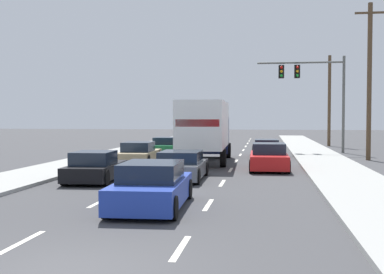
{
  "coord_description": "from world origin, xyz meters",
  "views": [
    {
      "loc": [
        3.37,
        -7.96,
        2.65
      ],
      "look_at": [
        0.14,
        14.31,
        1.74
      ],
      "focal_mm": 47.01,
      "sensor_mm": 36.0,
      "label": 1
    }
  ],
  "objects_px": {
    "car_green": "(167,147)",
    "car_tan": "(139,154)",
    "utility_pole_mid": "(369,80)",
    "car_maroon": "(266,149)",
    "car_black": "(95,168)",
    "utility_pole_far": "(329,99)",
    "traffic_signal_mast": "(308,81)",
    "car_red": "(269,158)",
    "car_gray": "(181,166)",
    "car_blue": "(152,187)",
    "box_truck": "(205,127)"
  },
  "relations": [
    {
      "from": "car_tan",
      "to": "utility_pole_mid",
      "type": "relative_size",
      "value": 0.47
    },
    {
      "from": "car_tan",
      "to": "car_blue",
      "type": "height_order",
      "value": "car_blue"
    },
    {
      "from": "car_green",
      "to": "car_blue",
      "type": "xyz_separation_m",
      "value": [
        3.35,
        -19.45,
        0.04
      ]
    },
    {
      "from": "utility_pole_mid",
      "to": "car_gray",
      "type": "bearing_deg",
      "value": -131.87
    },
    {
      "from": "car_green",
      "to": "car_blue",
      "type": "distance_m",
      "value": 19.73
    },
    {
      "from": "car_red",
      "to": "box_truck",
      "type": "bearing_deg",
      "value": 137.88
    },
    {
      "from": "car_black",
      "to": "car_maroon",
      "type": "xyz_separation_m",
      "value": [
        6.97,
        13.69,
        -0.02
      ]
    },
    {
      "from": "car_gray",
      "to": "car_red",
      "type": "xyz_separation_m",
      "value": [
        3.71,
        4.51,
        0.03
      ]
    },
    {
      "from": "car_gray",
      "to": "car_blue",
      "type": "bearing_deg",
      "value": -87.75
    },
    {
      "from": "car_red",
      "to": "utility_pole_far",
      "type": "relative_size",
      "value": 0.56
    },
    {
      "from": "car_gray",
      "to": "car_maroon",
      "type": "xyz_separation_m",
      "value": [
        3.6,
        12.57,
        -0.02
      ]
    },
    {
      "from": "car_gray",
      "to": "traffic_signal_mast",
      "type": "distance_m",
      "value": 18.8
    },
    {
      "from": "car_tan",
      "to": "car_gray",
      "type": "bearing_deg",
      "value": -61.79
    },
    {
      "from": "utility_pole_mid",
      "to": "car_maroon",
      "type": "bearing_deg",
      "value": 164.54
    },
    {
      "from": "car_tan",
      "to": "utility_pole_mid",
      "type": "bearing_deg",
      "value": 18.5
    },
    {
      "from": "car_blue",
      "to": "box_truck",
      "type": "bearing_deg",
      "value": 90.51
    },
    {
      "from": "car_blue",
      "to": "traffic_signal_mast",
      "type": "relative_size",
      "value": 0.64
    },
    {
      "from": "car_blue",
      "to": "utility_pole_mid",
      "type": "relative_size",
      "value": 0.48
    },
    {
      "from": "car_green",
      "to": "car_tan",
      "type": "distance_m",
      "value": 6.34
    },
    {
      "from": "car_gray",
      "to": "car_red",
      "type": "height_order",
      "value": "car_red"
    },
    {
      "from": "car_gray",
      "to": "utility_pole_far",
      "type": "bearing_deg",
      "value": 70.19
    },
    {
      "from": "car_black",
      "to": "utility_pole_far",
      "type": "height_order",
      "value": "utility_pole_far"
    },
    {
      "from": "car_black",
      "to": "car_gray",
      "type": "xyz_separation_m",
      "value": [
        3.37,
        1.12,
        0.0
      ]
    },
    {
      "from": "car_green",
      "to": "utility_pole_mid",
      "type": "relative_size",
      "value": 0.47
    },
    {
      "from": "car_gray",
      "to": "traffic_signal_mast",
      "type": "bearing_deg",
      "value": 68.67
    },
    {
      "from": "car_blue",
      "to": "traffic_signal_mast",
      "type": "height_order",
      "value": "traffic_signal_mast"
    },
    {
      "from": "traffic_signal_mast",
      "to": "car_tan",
      "type": "bearing_deg",
      "value": -133.84
    },
    {
      "from": "car_red",
      "to": "utility_pole_far",
      "type": "bearing_deg",
      "value": 75.35
    },
    {
      "from": "car_maroon",
      "to": "utility_pole_far",
      "type": "height_order",
      "value": "utility_pole_far"
    },
    {
      "from": "car_red",
      "to": "utility_pole_mid",
      "type": "xyz_separation_m",
      "value": [
        6.04,
        6.37,
        4.3
      ]
    },
    {
      "from": "car_blue",
      "to": "utility_pole_far",
      "type": "bearing_deg",
      "value": 74.49
    },
    {
      "from": "car_green",
      "to": "car_maroon",
      "type": "bearing_deg",
      "value": -1.8
    },
    {
      "from": "box_truck",
      "to": "car_red",
      "type": "height_order",
      "value": "box_truck"
    },
    {
      "from": "car_tan",
      "to": "car_blue",
      "type": "distance_m",
      "value": 13.64
    },
    {
      "from": "car_blue",
      "to": "car_red",
      "type": "bearing_deg",
      "value": 72.87
    },
    {
      "from": "car_black",
      "to": "car_blue",
      "type": "bearing_deg",
      "value": -56.8
    },
    {
      "from": "car_black",
      "to": "car_gray",
      "type": "bearing_deg",
      "value": 18.32
    },
    {
      "from": "car_green",
      "to": "car_maroon",
      "type": "distance_m",
      "value": 6.69
    },
    {
      "from": "car_green",
      "to": "traffic_signal_mast",
      "type": "xyz_separation_m",
      "value": [
        9.71,
        4.17,
        4.7
      ]
    },
    {
      "from": "car_tan",
      "to": "car_red",
      "type": "xyz_separation_m",
      "value": [
        7.17,
        -1.95,
        0.03
      ]
    },
    {
      "from": "car_maroon",
      "to": "utility_pole_mid",
      "type": "relative_size",
      "value": 0.48
    },
    {
      "from": "traffic_signal_mast",
      "to": "utility_pole_far",
      "type": "relative_size",
      "value": 0.87
    },
    {
      "from": "car_maroon",
      "to": "car_red",
      "type": "xyz_separation_m",
      "value": [
        0.11,
        -8.06,
        0.05
      ]
    },
    {
      "from": "car_blue",
      "to": "traffic_signal_mast",
      "type": "bearing_deg",
      "value": 74.93
    },
    {
      "from": "car_maroon",
      "to": "traffic_signal_mast",
      "type": "distance_m",
      "value": 7.12
    },
    {
      "from": "car_tan",
      "to": "utility_pole_far",
      "type": "bearing_deg",
      "value": 56.49
    },
    {
      "from": "car_gray",
      "to": "traffic_signal_mast",
      "type": "xyz_separation_m",
      "value": [
        6.62,
        16.95,
        4.71
      ]
    },
    {
      "from": "car_tan",
      "to": "car_blue",
      "type": "relative_size",
      "value": 1.0
    },
    {
      "from": "car_green",
      "to": "box_truck",
      "type": "xyz_separation_m",
      "value": [
        3.22,
        -5.05,
        1.46
      ]
    },
    {
      "from": "utility_pole_far",
      "to": "car_green",
      "type": "bearing_deg",
      "value": -133.83
    }
  ]
}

